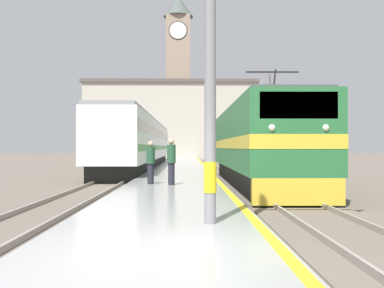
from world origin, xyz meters
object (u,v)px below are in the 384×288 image
at_px(locomotive_train, 256,145).
at_px(clock_tower, 178,72).
at_px(second_waiting_passenger, 151,161).
at_px(catenary_mast, 219,25).
at_px(person_on_platform, 171,160).
at_px(passenger_train, 142,143).

bearing_deg(locomotive_train, clock_tower, 94.87).
relative_size(second_waiting_passenger, clock_tower, 0.06).
height_order(locomotive_train, clock_tower, clock_tower).
bearing_deg(catenary_mast, locomotive_train, 78.03).
relative_size(person_on_platform, clock_tower, 0.06).
distance_m(catenary_mast, person_on_platform, 9.54).
distance_m(locomotive_train, person_on_platform, 5.39).
bearing_deg(locomotive_train, person_on_platform, -137.13).
height_order(locomotive_train, passenger_train, locomotive_train).
xyz_separation_m(locomotive_train, catenary_mast, (-2.68, -12.64, 2.28)).
bearing_deg(locomotive_train, second_waiting_passenger, -146.19).
height_order(passenger_train, catenary_mast, catenary_mast).
bearing_deg(person_on_platform, second_waiting_passenger, 152.72).
height_order(catenary_mast, second_waiting_passenger, catenary_mast).
distance_m(second_waiting_passenger, clock_tower, 62.42).
height_order(second_waiting_passenger, clock_tower, clock_tower).
distance_m(passenger_train, person_on_platform, 20.41).
distance_m(person_on_platform, second_waiting_passenger, 0.96).
bearing_deg(second_waiting_passenger, person_on_platform, -27.28).
bearing_deg(catenary_mast, passenger_train, 98.70).
distance_m(passenger_train, catenary_mast, 29.54).
height_order(passenger_train, clock_tower, clock_tower).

